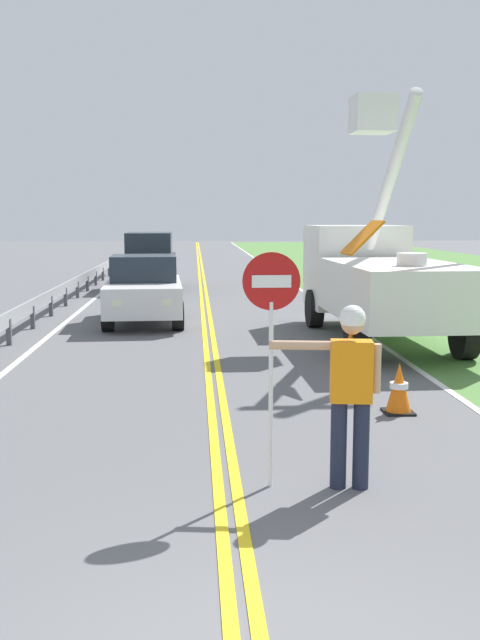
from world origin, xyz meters
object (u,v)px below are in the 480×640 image
(flagger_worker, at_px, (350,385))
(stop_sign_paddle, at_px, (271,317))
(traffic_cone_mid, at_px, (351,347))
(traffic_cone_lead, at_px, (399,389))
(oncoming_sedan_nearest, at_px, (144,290))
(oncoming_suv_second, at_px, (150,261))
(utility_bucket_truck, at_px, (376,275))

(flagger_worker, xyz_separation_m, stop_sign_paddle, (-0.76, 0.09, 0.66))
(traffic_cone_mid, bearing_deg, traffic_cone_lead, -90.63)
(stop_sign_paddle, bearing_deg, traffic_cone_lead, 52.52)
(flagger_worker, height_order, oncoming_sedan_nearest, flagger_worker)
(flagger_worker, xyz_separation_m, oncoming_suv_second, (-3.16, 20.63, 0.01))
(traffic_cone_lead, relative_size, traffic_cone_mid, 1.00)
(oncoming_suv_second, bearing_deg, traffic_cone_mid, -72.95)
(stop_sign_paddle, relative_size, oncoming_sedan_nearest, 0.56)
(stop_sign_paddle, relative_size, traffic_cone_lead, 3.33)
(utility_bucket_truck, height_order, traffic_cone_lead, utility_bucket_truck)
(oncoming_suv_second, bearing_deg, stop_sign_paddle, -83.35)
(traffic_cone_mid, bearing_deg, stop_sign_paddle, -109.16)
(flagger_worker, xyz_separation_m, traffic_cone_mid, (1.31, 6.06, -0.71))
(stop_sign_paddle, height_order, traffic_cone_mid, stop_sign_paddle)
(traffic_cone_mid, bearing_deg, flagger_worker, -102.19)
(utility_bucket_truck, relative_size, traffic_cone_mid, 9.80)
(oncoming_sedan_nearest, bearing_deg, oncoming_suv_second, 92.43)
(flagger_worker, bearing_deg, oncoming_sedan_nearest, 103.35)
(utility_bucket_truck, distance_m, traffic_cone_mid, 3.35)
(stop_sign_paddle, height_order, traffic_cone_lead, stop_sign_paddle)
(flagger_worker, xyz_separation_m, utility_bucket_truck, (2.47, 9.01, 0.36))
(traffic_cone_lead, bearing_deg, utility_bucket_truck, 79.12)
(utility_bucket_truck, xyz_separation_m, traffic_cone_mid, (-1.17, -2.95, -1.07))
(oncoming_sedan_nearest, height_order, traffic_cone_mid, oncoming_sedan_nearest)
(traffic_cone_lead, bearing_deg, oncoming_sedan_nearest, 114.31)
(oncoming_sedan_nearest, xyz_separation_m, oncoming_suv_second, (-0.38, 8.91, 0.23))
(flagger_worker, bearing_deg, utility_bucket_truck, 74.64)
(flagger_worker, xyz_separation_m, oncoming_sedan_nearest, (-2.78, 11.72, -0.21))
(utility_bucket_truck, bearing_deg, oncoming_sedan_nearest, 152.68)
(oncoming_sedan_nearest, bearing_deg, stop_sign_paddle, -80.16)
(flagger_worker, bearing_deg, traffic_cone_lead, 65.16)
(oncoming_suv_second, distance_m, traffic_cone_lead, 18.43)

